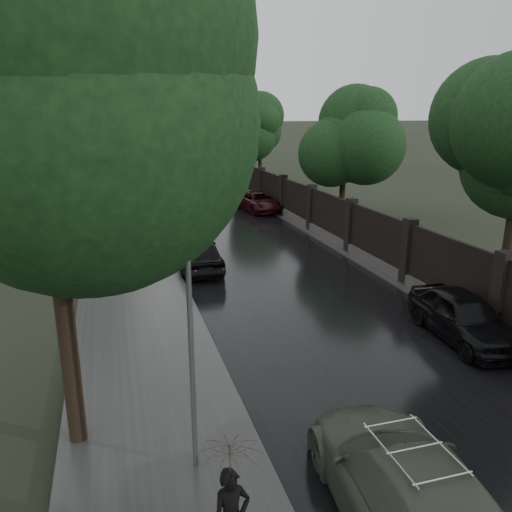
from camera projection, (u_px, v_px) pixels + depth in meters
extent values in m
plane|color=black|center=(484.00, 469.00, 9.70)|extent=(800.00, 800.00, 0.00)
cube|color=black|center=(124.00, 131.00, 184.93)|extent=(8.00, 420.00, 0.02)
cube|color=#2D2D2D|center=(107.00, 131.00, 183.29)|extent=(4.00, 420.00, 0.16)
cube|color=#2D2D2D|center=(139.00, 131.00, 186.40)|extent=(3.00, 420.00, 0.08)
cube|color=#383533|center=(254.00, 195.00, 40.39)|extent=(0.40, 75.00, 0.50)
cube|color=black|center=(254.00, 180.00, 40.04)|extent=(0.15, 75.00, 2.00)
cube|color=black|center=(184.00, 149.00, 75.13)|extent=(0.45, 0.45, 2.70)
cylinder|color=black|center=(61.00, 283.00, 9.43)|extent=(0.36, 0.36, 7.15)
sphere|color=black|center=(43.00, 127.00, 8.64)|extent=(5.44, 5.44, 5.44)
cylinder|color=black|center=(87.00, 169.00, 34.40)|extent=(0.36, 0.36, 5.85)
sphere|color=black|center=(84.00, 134.00, 33.75)|extent=(4.25, 4.25, 4.25)
cylinder|color=black|center=(511.00, 223.00, 18.34)|extent=(0.36, 0.36, 5.53)
cylinder|color=black|center=(343.00, 178.00, 31.26)|extent=(0.36, 0.36, 5.53)
sphere|color=black|center=(345.00, 141.00, 30.64)|extent=(4.08, 4.08, 4.08)
cylinder|color=black|center=(260.00, 155.00, 47.86)|extent=(0.36, 0.36, 5.53)
sphere|color=black|center=(260.00, 131.00, 47.24)|extent=(4.08, 4.08, 4.08)
cylinder|color=#59595E|center=(191.00, 355.00, 8.94)|extent=(0.10, 0.10, 5.00)
cube|color=#59595E|center=(186.00, 215.00, 8.23)|extent=(0.25, 0.12, 0.12)
cylinder|color=#59595E|center=(149.00, 199.00, 31.18)|extent=(0.12, 0.12, 3.00)
imported|color=#59595E|center=(147.00, 166.00, 30.63)|extent=(0.16, 0.20, 1.00)
sphere|color=#FF0C0C|center=(147.00, 169.00, 30.53)|extent=(0.14, 0.14, 0.14)
cube|color=tan|center=(53.00, 84.00, 271.65)|extent=(28.00, 22.00, 44.00)
cube|color=tan|center=(171.00, 85.00, 288.94)|extent=(28.00, 22.00, 44.00)
cube|color=tan|center=(113.00, 69.00, 278.08)|extent=(30.00, 30.00, 60.00)
imported|color=#454A3B|center=(410.00, 493.00, 8.01)|extent=(2.80, 5.67, 1.59)
imported|color=black|center=(197.00, 253.00, 21.80)|extent=(1.88, 4.57, 1.55)
imported|color=black|center=(463.00, 316.00, 15.09)|extent=(2.09, 4.47, 1.48)
imported|color=black|center=(259.00, 202.00, 34.96)|extent=(2.87, 5.09, 1.34)
imported|color=black|center=(230.00, 443.00, 6.97)|extent=(1.04, 1.05, 0.85)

